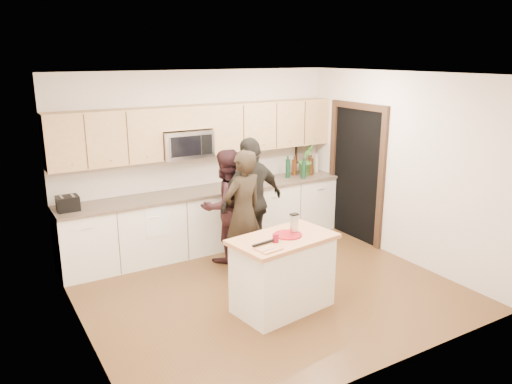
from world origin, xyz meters
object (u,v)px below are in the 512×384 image
island (283,273)px  toaster (68,203)px  woman_left (243,213)px  woman_right (252,201)px  woman_center (226,206)px

island → toaster: 2.98m
woman_left → woman_right: bearing=-150.5°
toaster → woman_left: size_ratio=0.16×
island → woman_center: (0.11, 1.64, 0.37)m
island → woman_center: woman_center is taller
woman_left → island: bearing=71.9°
toaster → woman_right: 2.47m
woman_left → toaster: bearing=-39.5°
toaster → woman_left: bearing=-26.9°
toaster → island: bearing=-48.4°
woman_center → woman_right: (0.29, -0.24, 0.09)m
woman_center → woman_right: woman_right is taller
woman_left → woman_right: 0.39m
island → toaster: bearing=123.7°
woman_left → woman_center: size_ratio=1.05×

